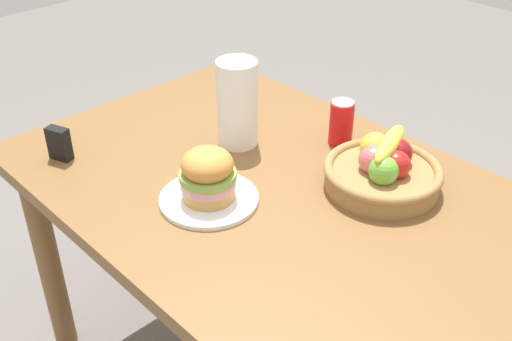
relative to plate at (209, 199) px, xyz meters
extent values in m
cube|color=brown|center=(0.08, 0.16, -0.03)|extent=(1.40, 0.90, 0.04)
cylinder|color=brown|center=(-0.54, -0.21, -0.40)|extent=(0.07, 0.07, 0.71)
cylinder|color=brown|center=(-0.54, 0.53, -0.40)|extent=(0.07, 0.07, 0.71)
cylinder|color=white|center=(0.00, 0.00, 0.00)|extent=(0.24, 0.24, 0.01)
cylinder|color=tan|center=(0.00, 0.00, 0.02)|extent=(0.13, 0.13, 0.03)
cylinder|color=pink|center=(0.00, 0.00, 0.05)|extent=(0.13, 0.13, 0.02)
cylinder|color=#84A84C|center=(0.00, 0.00, 0.07)|extent=(0.14, 0.14, 0.02)
ellipsoid|color=gold|center=(0.00, 0.00, 0.10)|extent=(0.12, 0.12, 0.08)
cylinder|color=red|center=(0.04, 0.44, 0.05)|extent=(0.07, 0.07, 0.12)
cylinder|color=silver|center=(0.04, 0.44, 0.12)|extent=(0.06, 0.06, 0.00)
cylinder|color=#9E7542|center=(0.25, 0.35, 0.02)|extent=(0.28, 0.28, 0.05)
torus|color=#9E7542|center=(0.25, 0.35, 0.04)|extent=(0.29, 0.29, 0.02)
sphere|color=red|center=(0.28, 0.35, 0.07)|extent=(0.07, 0.07, 0.07)
sphere|color=maroon|center=(0.25, 0.40, 0.07)|extent=(0.07, 0.07, 0.07)
sphere|color=gold|center=(0.19, 0.38, 0.07)|extent=(0.08, 0.08, 0.08)
sphere|color=#D16066|center=(0.23, 0.33, 0.07)|extent=(0.07, 0.07, 0.07)
sphere|color=#6BAD38|center=(0.27, 0.31, 0.07)|extent=(0.07, 0.07, 0.07)
ellipsoid|color=yellow|center=(0.24, 0.37, 0.10)|extent=(0.11, 0.20, 0.05)
cylinder|color=white|center=(-0.16, 0.24, 0.11)|extent=(0.11, 0.11, 0.24)
cube|color=black|center=(-0.42, -0.16, 0.04)|extent=(0.07, 0.05, 0.09)
camera|label=1|loc=(0.94, -0.74, 0.85)|focal=43.10mm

